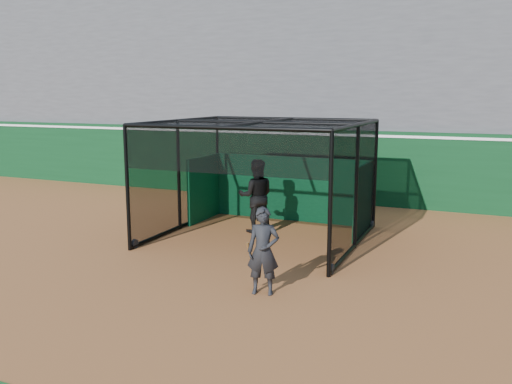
% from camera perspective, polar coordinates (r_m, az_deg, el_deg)
% --- Properties ---
extents(ground, '(120.00, 120.00, 0.00)m').
position_cam_1_polar(ground, '(11.87, -7.65, -7.97)').
color(ground, '#95572B').
rests_on(ground, ground).
extents(outfield_wall, '(50.00, 0.50, 2.50)m').
position_cam_1_polar(outfield_wall, '(19.22, 5.32, 3.00)').
color(outfield_wall, '#093516').
rests_on(outfield_wall, ground).
extents(grandstand, '(50.00, 7.85, 8.95)m').
position_cam_1_polar(grandstand, '(22.70, 8.45, 12.10)').
color(grandstand, '#4C4C4F').
rests_on(grandstand, ground).
extents(batting_cage, '(5.01, 4.73, 2.99)m').
position_cam_1_polar(batting_cage, '(13.91, 0.60, 1.15)').
color(batting_cage, black).
rests_on(batting_cage, ground).
extents(batter, '(1.20, 1.10, 1.99)m').
position_cam_1_polar(batter, '(14.57, 0.01, -0.42)').
color(batter, black).
rests_on(batter, ground).
extents(on_deck_player, '(0.68, 0.53, 1.65)m').
position_cam_1_polar(on_deck_player, '(10.09, 0.76, -6.25)').
color(on_deck_player, black).
rests_on(on_deck_player, ground).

